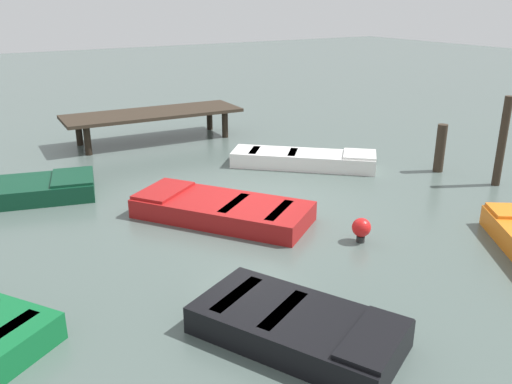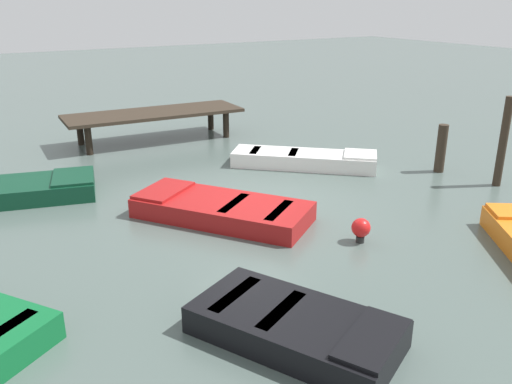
% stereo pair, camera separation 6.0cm
% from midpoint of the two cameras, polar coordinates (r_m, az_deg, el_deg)
% --- Properties ---
extents(ground_plane, '(80.00, 80.00, 0.00)m').
position_cam_midpoint_polar(ground_plane, '(11.85, 0.14, -1.59)').
color(ground_plane, '#4C5B56').
extents(dock_segment, '(5.62, 2.09, 0.95)m').
position_cam_midpoint_polar(dock_segment, '(17.46, -10.69, 8.06)').
color(dock_segment, '#33281E').
rests_on(dock_segment, ground_plane).
extents(rowboat_white, '(3.58, 3.38, 0.46)m').
position_cam_midpoint_polar(rowboat_white, '(14.66, 5.36, 3.51)').
color(rowboat_white, silver).
rests_on(rowboat_white, ground_plane).
extents(rowboat_red, '(3.32, 3.83, 0.46)m').
position_cam_midpoint_polar(rowboat_red, '(11.18, -3.62, -1.79)').
color(rowboat_red, maroon).
rests_on(rowboat_red, ground_plane).
extents(rowboat_dark_green, '(4.39, 2.47, 0.46)m').
position_cam_midpoint_polar(rowboat_dark_green, '(13.44, -25.39, 0.04)').
color(rowboat_dark_green, '#0C3823').
rests_on(rowboat_dark_green, ground_plane).
extents(rowboat_black, '(2.48, 3.10, 0.46)m').
position_cam_midpoint_polar(rowboat_black, '(7.42, 4.55, -14.07)').
color(rowboat_black, black).
rests_on(rowboat_black, ground_plane).
extents(mooring_piling_near_left, '(0.19, 0.19, 2.20)m').
position_cam_midpoint_polar(mooring_piling_near_left, '(14.19, 24.91, 4.84)').
color(mooring_piling_near_left, '#33281E').
rests_on(mooring_piling_near_left, ground_plane).
extents(mooring_piling_center, '(0.26, 0.26, 1.27)m').
position_cam_midpoint_polar(mooring_piling_center, '(14.89, 19.21, 4.40)').
color(mooring_piling_center, '#33281E').
rests_on(mooring_piling_center, ground_plane).
extents(marker_buoy, '(0.36, 0.36, 0.48)m').
position_cam_midpoint_polar(marker_buoy, '(10.26, 11.27, -3.81)').
color(marker_buoy, '#262626').
rests_on(marker_buoy, ground_plane).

